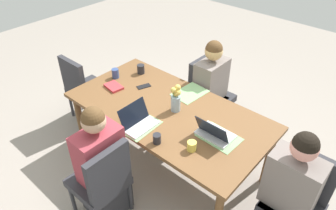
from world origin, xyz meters
TOP-DOWN VIEW (x-y plane):
  - ground_plane at (0.00, 0.00)m, footprint 10.00×10.00m
  - dining_table at (0.00, 0.00)m, footprint 2.04×1.06m
  - chair_far_left_near at (-0.03, 0.89)m, footprint 0.44×0.44m
  - person_far_left_near at (0.04, 0.83)m, footprint 0.36×0.40m
  - chair_head_left_left_mid at (-1.37, -0.05)m, footprint 0.44×0.44m
  - person_head_left_left_mid at (-1.31, 0.03)m, footprint 0.40×0.36m
  - chair_near_left_far at (0.10, -0.84)m, footprint 0.44×0.44m
  - person_near_left_far at (0.03, -0.78)m, footprint 0.36×0.40m
  - chair_head_right_right_near at (1.32, 0.10)m, footprint 0.44×0.44m
  - flower_vase at (-0.07, -0.04)m, footprint 0.09×0.12m
  - placemat_far_left_near at (0.02, 0.37)m, footprint 0.28×0.37m
  - placemat_head_left_left_mid at (-0.62, 0.01)m, footprint 0.37×0.27m
  - placemat_near_left_far at (0.01, -0.37)m, footprint 0.29×0.38m
  - laptop_far_left_near at (0.04, 0.37)m, footprint 0.22×0.32m
  - laptop_head_left_left_mid at (-0.57, 0.03)m, footprint 0.32×0.22m
  - coffee_mug_near_left at (0.85, -0.05)m, footprint 0.08×0.08m
  - coffee_mug_near_right at (0.70, -0.32)m, footprint 0.09×0.09m
  - coffee_mug_centre_left at (-0.25, 0.43)m, footprint 0.07×0.07m
  - coffee_mug_centre_right at (-0.53, 0.30)m, footprint 0.08×0.08m
  - book_red_cover at (0.70, 0.10)m, footprint 0.22×0.17m
  - phone_black at (0.47, -0.13)m, footprint 0.12×0.17m

SIDE VIEW (x-z plane):
  - ground_plane at x=0.00m, z-range 0.00..0.00m
  - chair_far_left_near at x=-0.03m, z-range 0.05..0.95m
  - chair_head_left_left_mid at x=-1.37m, z-range 0.05..0.95m
  - chair_near_left_far at x=0.10m, z-range 0.05..0.95m
  - chair_head_right_right_near at x=1.32m, z-range 0.05..0.95m
  - person_far_left_near at x=0.04m, z-range -0.07..1.12m
  - person_head_left_left_mid at x=-1.31m, z-range -0.07..1.12m
  - person_near_left_far at x=0.03m, z-range -0.07..1.12m
  - dining_table at x=0.00m, z-range 0.30..1.04m
  - placemat_far_left_near at x=0.02m, z-range 0.74..0.75m
  - placemat_head_left_left_mid at x=-0.62m, z-range 0.74..0.75m
  - placemat_near_left_far at x=0.01m, z-range 0.74..0.75m
  - phone_black at x=0.47m, z-range 0.74..0.75m
  - book_red_cover at x=0.70m, z-range 0.74..0.77m
  - laptop_head_left_left_mid at x=-0.57m, z-range 0.68..0.88m
  - coffee_mug_centre_right at x=-0.53m, z-range 0.74..0.83m
  - laptop_far_left_near at x=0.04m, z-range 0.68..0.89m
  - coffee_mug_centre_left at x=-0.25m, z-range 0.74..0.83m
  - coffee_mug_near_right at x=0.70m, z-range 0.74..0.85m
  - coffee_mug_near_left at x=0.85m, z-range 0.74..0.85m
  - flower_vase at x=-0.07m, z-range 0.74..1.01m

